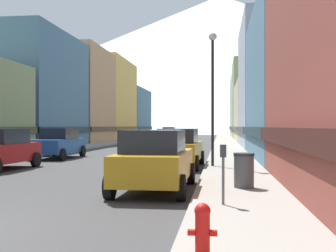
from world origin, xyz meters
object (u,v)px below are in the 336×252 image
car_driving_0 (169,133)px  trash_bin_right (244,170)px  car_right_1 (179,148)px  parking_meter_near (223,166)px  car_left_2 (58,143)px  car_right_0 (155,160)px  fire_hydrant_near (202,227)px  streetlamp_right (213,78)px  potted_plant_0 (24,145)px

car_driving_0 → trash_bin_right: 48.78m
car_right_1 → parking_meter_near: (1.95, -9.92, 0.11)m
car_left_2 → car_right_1: 8.94m
car_right_0 → fire_hydrant_near: size_ratio=6.28×
car_driving_0 → trash_bin_right: bearing=-80.6°
car_driving_0 → trash_bin_right: (7.95, -48.13, -0.26)m
fire_hydrant_near → parking_meter_near: (0.30, 3.77, 0.49)m
parking_meter_near → streetlamp_right: 9.74m
car_right_1 → potted_plant_0: 12.82m
parking_meter_near → car_right_1: bearing=101.1°
car_left_2 → car_right_0: (7.60, -11.89, 0.00)m
car_left_2 → car_right_1: size_ratio=0.99×
car_right_0 → potted_plant_0: size_ratio=4.60×
car_driving_0 → trash_bin_right: car_driving_0 is taller
car_left_2 → fire_hydrant_near: (9.25, -18.40, -0.37)m
car_right_1 → trash_bin_right: size_ratio=4.54×
car_left_2 → parking_meter_near: car_left_2 is taller
car_right_0 → parking_meter_near: size_ratio=3.32×
car_right_1 → trash_bin_right: 7.65m
trash_bin_right → car_right_1: bearing=109.5°
car_right_1 → parking_meter_near: 10.11m
trash_bin_right → potted_plant_0: (-13.35, 14.12, 0.02)m
fire_hydrant_near → trash_bin_right: size_ratio=0.72×
car_right_0 → car_right_1: same height
car_left_2 → potted_plant_0: bearing=145.4°
car_left_2 → fire_hydrant_near: bearing=-63.3°
car_driving_0 → fire_hydrant_near: (7.05, -54.62, -0.37)m
car_left_2 → car_right_0: bearing=-57.4°
fire_hydrant_near → trash_bin_right: bearing=82.1°
car_right_1 → parking_meter_near: size_ratio=3.35×
trash_bin_right → potted_plant_0: bearing=133.4°
streetlamp_right → potted_plant_0: bearing=148.5°
car_left_2 → car_driving_0: bearing=86.5°
trash_bin_right → car_right_0: bearing=179.4°
parking_meter_near → potted_plant_0: (-12.75, 16.84, -0.35)m
trash_bin_right → car_left_2: bearing=130.4°
car_right_0 → car_left_2: bearing=122.6°
fire_hydrant_near → parking_meter_near: size_ratio=0.53×
car_driving_0 → fire_hydrant_near: car_driving_0 is taller
car_driving_0 → parking_meter_near: bearing=-81.8°
streetlamp_right → car_right_0: bearing=-103.4°
car_left_2 → car_driving_0: (2.20, 36.21, 0.00)m
fire_hydrant_near → potted_plant_0: 24.08m
car_right_1 → parking_meter_near: car_right_1 is taller
car_right_1 → fire_hydrant_near: car_right_1 is taller
car_left_2 → trash_bin_right: (10.15, -11.92, -0.26)m
car_driving_0 → potted_plant_0: 34.43m
fire_hydrant_near → streetlamp_right: (-0.10, 13.04, 3.46)m
car_left_2 → trash_bin_right: bearing=-49.6°
car_right_0 → potted_plant_0: car_right_0 is taller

